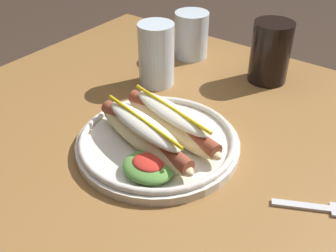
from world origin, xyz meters
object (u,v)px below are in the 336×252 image
Objects in this scene: soda_cup at (270,52)px; water_cup at (156,55)px; extra_cup at (191,35)px; fork at (320,208)px; hot_dog_plate at (157,137)px.

water_cup reaches higher than soda_cup.
extra_cup is (-0.21, 0.00, -0.01)m from soda_cup.
soda_cup is (-0.24, 0.32, 0.07)m from fork.
fork is at bearing -35.87° from extra_cup.
soda_cup is (0.04, 0.35, 0.04)m from hot_dog_plate.
extra_cup is (-0.17, 0.35, 0.03)m from hot_dog_plate.
water_cup is (-0.19, -0.16, 0.00)m from soda_cup.
water_cup is (-0.15, 0.19, 0.04)m from hot_dog_plate.
fork is at bearing 5.90° from hot_dog_plate.
hot_dog_plate is 2.11× the size of soda_cup.
soda_cup is 1.21× the size of extra_cup.
hot_dog_plate is at bearing 159.38° from fork.
extra_cup is at bearing 117.62° from fork.
hot_dog_plate reaches higher than fork.
hot_dog_plate is at bearing -64.70° from extra_cup.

